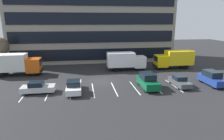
% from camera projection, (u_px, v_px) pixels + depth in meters
% --- Properties ---
extents(ground_plane, '(120.00, 120.00, 0.00)m').
position_uv_depth(ground_plane, '(101.00, 82.00, 28.49)').
color(ground_plane, '#262628').
extents(office_building, '(34.77, 11.09, 14.40)m').
position_uv_depth(office_building, '(93.00, 28.00, 43.88)').
color(office_building, gray).
rests_on(office_building, ground_plane).
extents(lot_markings, '(19.74, 5.40, 0.01)m').
position_uv_depth(lot_markings, '(104.00, 89.00, 25.21)').
color(lot_markings, silver).
rests_on(lot_markings, ground_plane).
extents(box_truck_white, '(7.04, 2.33, 3.27)m').
position_uv_depth(box_truck_white, '(126.00, 60.00, 34.67)').
color(box_truck_white, white).
rests_on(box_truck_white, ground_plane).
extents(box_truck_orange, '(7.65, 2.53, 3.55)m').
position_uv_depth(box_truck_orange, '(16.00, 63.00, 31.32)').
color(box_truck_orange, '#D85914').
rests_on(box_truck_orange, ground_plane).
extents(box_truck_yellow_all, '(7.25, 2.40, 3.36)m').
position_uv_depth(box_truck_yellow_all, '(174.00, 59.00, 35.96)').
color(box_truck_yellow_all, yellow).
rests_on(box_truck_yellow_all, ground_plane).
extents(sedan_white, '(1.82, 4.35, 1.56)m').
position_uv_depth(sedan_white, '(74.00, 87.00, 24.10)').
color(sedan_white, white).
rests_on(sedan_white, ground_plane).
extents(sedan_silver, '(4.06, 1.70, 1.45)m').
position_uv_depth(sedan_silver, '(38.00, 88.00, 23.86)').
color(sedan_silver, silver).
rests_on(sedan_silver, ground_plane).
extents(sedan_charcoal, '(1.67, 3.98, 1.43)m').
position_uv_depth(sedan_charcoal, '(180.00, 81.00, 26.38)').
color(sedan_charcoal, '#474C51').
rests_on(sedan_charcoal, ground_plane).
extents(suv_forest, '(1.89, 4.45, 2.01)m').
position_uv_depth(suv_forest, '(148.00, 81.00, 25.60)').
color(suv_forest, '#0C5933').
rests_on(suv_forest, ground_plane).
extents(suv_navy, '(1.84, 4.34, 1.96)m').
position_uv_depth(suv_navy, '(212.00, 78.00, 26.87)').
color(suv_navy, navy).
rests_on(suv_navy, ground_plane).
extents(bare_tree, '(3.19, 3.19, 5.98)m').
position_uv_depth(bare_tree, '(0.00, 47.00, 33.77)').
color(bare_tree, '#473323').
rests_on(bare_tree, ground_plane).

